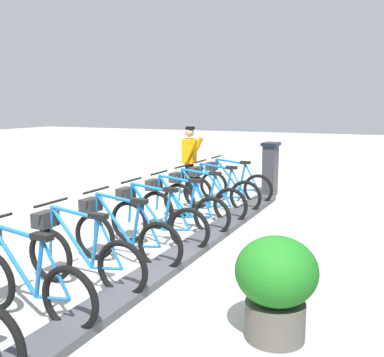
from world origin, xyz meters
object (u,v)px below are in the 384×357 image
(bike_docked_1, at_px, (218,190))
(planter_bush, at_px, (276,282))
(worker_near_rack, at_px, (190,159))
(bike_docked_0, at_px, (232,183))
(bike_docked_4, at_px, (154,219))
(bike_docked_3, at_px, (180,207))
(payment_kiosk, at_px, (270,168))
(bike_docked_2, at_px, (200,198))
(bike_docked_6, at_px, (79,253))
(bike_docked_7, at_px, (22,279))
(bike_docked_5, at_px, (121,234))

(bike_docked_1, bearing_deg, planter_bush, 117.95)
(bike_docked_1, relative_size, worker_near_rack, 1.04)
(planter_bush, bearing_deg, bike_docked_1, -62.05)
(bike_docked_0, xyz_separation_m, bike_docked_4, (0.00, 3.47, 0.00))
(bike_docked_3, height_order, bike_docked_4, same)
(payment_kiosk, xyz_separation_m, bike_docked_3, (0.57, 3.66, -0.24))
(bike_docked_2, distance_m, bike_docked_3, 0.87)
(bike_docked_3, relative_size, bike_docked_6, 1.00)
(payment_kiosk, relative_size, bike_docked_7, 0.74)
(bike_docked_4, bearing_deg, bike_docked_2, -90.00)
(bike_docked_1, xyz_separation_m, bike_docked_6, (0.00, 4.34, 0.00))
(payment_kiosk, relative_size, bike_docked_6, 0.74)
(bike_docked_0, relative_size, bike_docked_7, 1.00)
(bike_docked_0, bearing_deg, bike_docked_5, 90.00)
(payment_kiosk, height_order, bike_docked_3, payment_kiosk)
(bike_docked_0, height_order, bike_docked_6, same)
(bike_docked_7, distance_m, planter_bush, 2.49)
(planter_bush, bearing_deg, bike_docked_6, -3.15)
(bike_docked_3, distance_m, bike_docked_7, 3.47)
(payment_kiosk, bearing_deg, bike_docked_6, 84.78)
(bike_docked_2, xyz_separation_m, bike_docked_3, (0.00, 0.87, 0.00))
(bike_docked_2, bearing_deg, worker_near_rack, -59.08)
(bike_docked_7, relative_size, planter_bush, 1.77)
(bike_docked_5, bearing_deg, payment_kiosk, -96.05)
(bike_docked_4, distance_m, bike_docked_7, 2.61)
(bike_docked_2, distance_m, bike_docked_5, 2.61)
(bike_docked_0, bearing_deg, planter_bush, 113.96)
(payment_kiosk, distance_m, bike_docked_2, 2.86)
(bike_docked_2, relative_size, bike_docked_4, 1.00)
(bike_docked_4, xyz_separation_m, bike_docked_7, (0.00, 2.61, 0.00))
(bike_docked_1, distance_m, bike_docked_6, 4.34)
(bike_docked_4, xyz_separation_m, worker_near_rack, (1.08, -3.54, 0.48))
(bike_docked_2, bearing_deg, bike_docked_4, 90.00)
(bike_docked_4, height_order, bike_docked_6, same)
(bike_docked_3, xyz_separation_m, worker_near_rack, (1.08, -2.67, 0.48))
(bike_docked_0, distance_m, bike_docked_3, 2.61)
(bike_docked_2, relative_size, bike_docked_7, 1.00)
(bike_docked_1, distance_m, worker_near_rack, 1.51)
(payment_kiosk, relative_size, bike_docked_0, 0.74)
(worker_near_rack, bearing_deg, bike_docked_5, 103.77)
(bike_docked_3, relative_size, planter_bush, 1.77)
(bike_docked_5, bearing_deg, bike_docked_7, 90.00)
(bike_docked_3, relative_size, bike_docked_5, 1.00)
(bike_docked_0, height_order, bike_docked_3, same)
(planter_bush, bearing_deg, bike_docked_0, -66.04)
(bike_docked_1, relative_size, bike_docked_5, 1.00)
(bike_docked_7, height_order, worker_near_rack, worker_near_rack)
(bike_docked_7, bearing_deg, payment_kiosk, -94.58)
(bike_docked_4, bearing_deg, payment_kiosk, -97.20)
(bike_docked_6, distance_m, worker_near_rack, 5.41)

